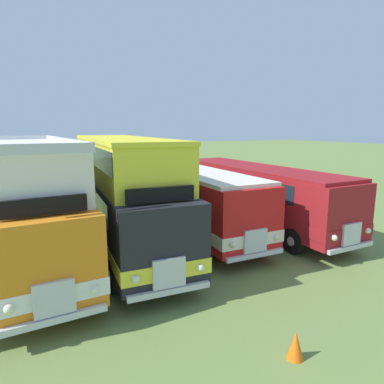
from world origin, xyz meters
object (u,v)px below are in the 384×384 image
at_px(bus_fourth_in_row, 193,196).
at_px(cone_near_end, 296,345).
at_px(bus_third_in_row, 123,188).
at_px(bus_second_in_row, 31,199).
at_px(bus_fifth_in_row, 255,191).

height_order(bus_fourth_in_row, cone_near_end, bus_fourth_in_row).
distance_m(bus_third_in_row, bus_fourth_in_row, 3.47).
relative_size(bus_fourth_in_row, cone_near_end, 15.30).
bearing_deg(bus_second_in_row, bus_third_in_row, 3.49).
bearing_deg(bus_second_in_row, bus_fifth_in_row, 1.89).
bearing_deg(bus_fourth_in_row, bus_second_in_row, -175.45).
height_order(bus_second_in_row, bus_fifth_in_row, bus_second_in_row).
distance_m(bus_second_in_row, cone_near_end, 9.79).
distance_m(bus_third_in_row, cone_near_end, 8.90).
bearing_deg(bus_second_in_row, cone_near_end, -60.38).
relative_size(bus_third_in_row, bus_fifth_in_row, 0.99).
relative_size(bus_fourth_in_row, bus_fifth_in_row, 0.87).
relative_size(bus_second_in_row, bus_third_in_row, 0.98).
height_order(bus_fifth_in_row, cone_near_end, bus_fifth_in_row).
height_order(bus_second_in_row, bus_third_in_row, bus_second_in_row).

